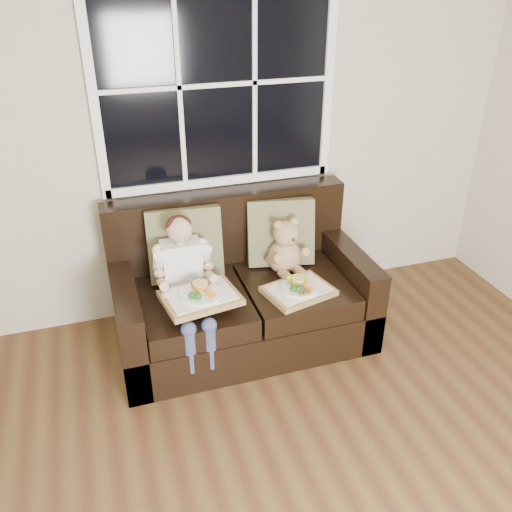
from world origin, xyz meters
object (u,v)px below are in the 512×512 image
object	(u,v)px
loveseat	(240,296)
teddy_bear	(285,250)
child	(185,273)
tray_left	(200,296)
tray_right	(298,289)

from	to	relation	value
loveseat	teddy_bear	distance (m)	0.45
loveseat	teddy_bear	world-z (taller)	loveseat
child	teddy_bear	size ratio (longest dim) A/B	1.97
loveseat	teddy_bear	bearing A→B (deg)	1.42
tray_left	teddy_bear	bearing A→B (deg)	16.66
teddy_bear	child	bearing A→B (deg)	-179.12
tray_left	tray_right	xyz separation A→B (m)	(0.65, 0.03, -0.10)
child	tray_right	bearing A→B (deg)	-13.60
child	teddy_bear	distance (m)	0.73
child	tray_left	world-z (taller)	child
teddy_bear	tray_left	world-z (taller)	teddy_bear
loveseat	tray_left	size ratio (longest dim) A/B	3.42
loveseat	tray_left	xyz separation A→B (m)	(-0.34, -0.32, 0.27)
tray_right	tray_left	bearing A→B (deg)	168.72
child	teddy_bear	world-z (taller)	child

